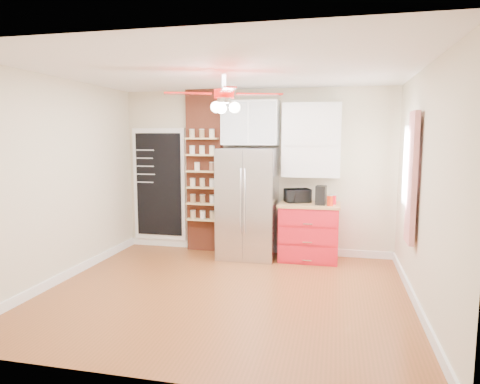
% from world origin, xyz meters
% --- Properties ---
extents(floor, '(4.50, 4.50, 0.00)m').
position_xyz_m(floor, '(0.00, 0.00, 0.00)').
color(floor, brown).
rests_on(floor, ground).
extents(ceiling, '(4.50, 4.50, 0.00)m').
position_xyz_m(ceiling, '(0.00, 0.00, 2.70)').
color(ceiling, white).
rests_on(ceiling, wall_back).
extents(wall_back, '(4.50, 0.02, 2.70)m').
position_xyz_m(wall_back, '(0.00, 2.00, 1.35)').
color(wall_back, beige).
rests_on(wall_back, floor).
extents(wall_front, '(4.50, 0.02, 2.70)m').
position_xyz_m(wall_front, '(0.00, -2.00, 1.35)').
color(wall_front, beige).
rests_on(wall_front, floor).
extents(wall_left, '(0.02, 4.00, 2.70)m').
position_xyz_m(wall_left, '(-2.25, 0.00, 1.35)').
color(wall_left, beige).
rests_on(wall_left, floor).
extents(wall_right, '(0.02, 4.00, 2.70)m').
position_xyz_m(wall_right, '(2.25, 0.00, 1.35)').
color(wall_right, beige).
rests_on(wall_right, floor).
extents(chalkboard, '(0.95, 0.05, 1.95)m').
position_xyz_m(chalkboard, '(-1.70, 1.96, 1.10)').
color(chalkboard, white).
rests_on(chalkboard, wall_back).
extents(brick_pillar, '(0.60, 0.16, 2.70)m').
position_xyz_m(brick_pillar, '(-0.85, 1.92, 1.35)').
color(brick_pillar, brown).
rests_on(brick_pillar, floor).
extents(fridge, '(0.90, 0.70, 1.75)m').
position_xyz_m(fridge, '(-0.05, 1.63, 0.88)').
color(fridge, silver).
rests_on(fridge, floor).
extents(upper_glass_cabinet, '(0.90, 0.35, 0.70)m').
position_xyz_m(upper_glass_cabinet, '(-0.05, 1.82, 2.15)').
color(upper_glass_cabinet, white).
rests_on(upper_glass_cabinet, wall_back).
extents(red_cabinet, '(0.94, 0.64, 0.90)m').
position_xyz_m(red_cabinet, '(0.92, 1.68, 0.45)').
color(red_cabinet, red).
rests_on(red_cabinet, floor).
extents(upper_shelf_unit, '(0.90, 0.30, 1.15)m').
position_xyz_m(upper_shelf_unit, '(0.92, 1.85, 1.88)').
color(upper_shelf_unit, white).
rests_on(upper_shelf_unit, wall_back).
extents(window, '(0.04, 0.75, 1.05)m').
position_xyz_m(window, '(2.23, 0.90, 1.55)').
color(window, white).
rests_on(window, wall_right).
extents(curtain, '(0.06, 0.40, 1.55)m').
position_xyz_m(curtain, '(2.18, 0.35, 1.45)').
color(curtain, red).
rests_on(curtain, wall_right).
extents(ceiling_fan, '(1.40, 1.40, 0.44)m').
position_xyz_m(ceiling_fan, '(0.00, 0.00, 2.42)').
color(ceiling_fan, silver).
rests_on(ceiling_fan, ceiling).
extents(toaster_oven, '(0.46, 0.39, 0.21)m').
position_xyz_m(toaster_oven, '(0.73, 1.76, 1.01)').
color(toaster_oven, black).
rests_on(toaster_oven, red_cabinet).
extents(coffee_maker, '(0.17, 0.23, 0.29)m').
position_xyz_m(coffee_maker, '(1.10, 1.61, 1.04)').
color(coffee_maker, black).
rests_on(coffee_maker, red_cabinet).
extents(canister_left, '(0.11, 0.11, 0.15)m').
position_xyz_m(canister_left, '(1.23, 1.52, 0.98)').
color(canister_left, red).
rests_on(canister_left, red_cabinet).
extents(canister_right, '(0.09, 0.09, 0.14)m').
position_xyz_m(canister_right, '(1.28, 1.68, 0.97)').
color(canister_right, '#BB0A16').
rests_on(canister_right, red_cabinet).
extents(pantry_jar_oats, '(0.10, 0.10, 0.13)m').
position_xyz_m(pantry_jar_oats, '(-0.93, 1.76, 1.44)').
color(pantry_jar_oats, beige).
rests_on(pantry_jar_oats, brick_pillar).
extents(pantry_jar_beans, '(0.09, 0.09, 0.13)m').
position_xyz_m(pantry_jar_beans, '(-0.69, 1.79, 1.44)').
color(pantry_jar_beans, '#8B5F47').
rests_on(pantry_jar_beans, brick_pillar).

